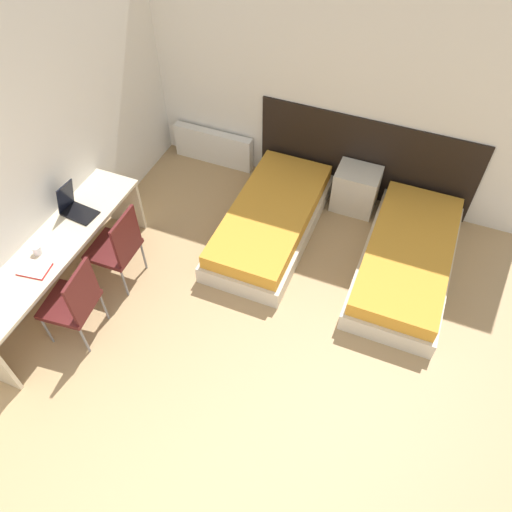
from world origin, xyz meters
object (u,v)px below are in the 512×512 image
Objects in this scene: bed_near_door at (407,259)px; chair_near_laptop at (118,246)px; chair_near_notebook at (74,301)px; laptop at (75,207)px; bed_near_window at (271,220)px; nightstand at (356,189)px.

chair_near_laptop is (-2.74, -1.22, 0.33)m from bed_near_door.
laptop is at bearing 114.32° from chair_near_notebook.
laptop is (-1.67, -1.14, 0.61)m from bed_near_window.
bed_near_door is (1.56, 0.00, 0.00)m from bed_near_window.
chair_near_notebook is 2.61× the size of laptop.
bed_near_door is 3.47m from laptop.
chair_near_laptop and chair_near_notebook have the same top height.
chair_near_laptop is at bearing 83.69° from chair_near_notebook.
bed_near_window is 1.00× the size of bed_near_door.
nightstand is (0.78, 0.80, 0.08)m from bed_near_window.
chair_near_laptop is (-1.19, -1.22, 0.33)m from bed_near_window.
chair_near_notebook reaches higher than bed_near_window.
bed_near_door is 3.68× the size of nightstand.
chair_near_notebook is at bearing -91.55° from chair_near_laptop.
bed_near_window is 1.12m from nightstand.
nightstand is 3.16m from laptop.
nightstand is 1.49× the size of laptop.
laptop is (-0.48, 0.82, 0.28)m from chair_near_notebook.
bed_near_window is 1.56m from bed_near_door.
bed_near_door is at bearing 0.00° from bed_near_window.
chair_near_laptop is 2.61× the size of laptop.
bed_near_window is at bearing 44.37° from chair_near_laptop.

